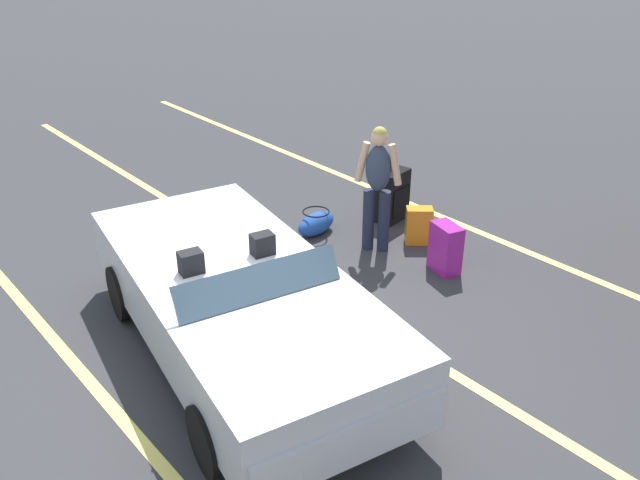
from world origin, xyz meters
name	(u,v)px	position (x,y,z in m)	size (l,w,h in m)	color
ground_plane	(242,353)	(0.00, 0.00, 0.00)	(80.00, 80.00, 0.00)	#333335
lot_line_near	(117,413)	(0.00, -1.35, 0.00)	(18.00, 0.12, 0.01)	#EAE066
lot_line_mid	(341,306)	(0.00, 1.35, 0.00)	(18.00, 0.12, 0.01)	#EAE066
lot_line_far	(488,236)	(0.00, 4.05, 0.00)	(18.00, 0.12, 0.01)	#EAE066
convertible_car	(248,314)	(0.21, -0.04, 0.59)	(4.39, 2.49, 1.24)	silver
suitcase_large_black	(393,196)	(-1.22, 3.44, 0.37)	(0.37, 0.52, 0.94)	black
suitcase_medium_bright	(445,248)	(0.23, 2.85, 0.31)	(0.45, 0.34, 0.62)	#991E8C
suitcase_small_carryon	(419,226)	(-0.49, 3.17, 0.25)	(0.38, 0.39, 0.50)	orange
duffel_bag	(316,223)	(-1.57, 2.32, 0.16)	(0.42, 0.68, 0.34)	#1E479E
traveler_person	(378,183)	(-0.74, 2.62, 0.93)	(0.55, 0.41, 1.65)	#1E2338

